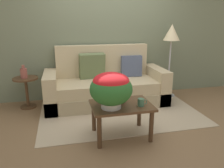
# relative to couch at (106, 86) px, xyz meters

# --- Properties ---
(ground_plane) EXTENTS (14.00, 14.00, 0.00)m
(ground_plane) POSITION_rel_couch_xyz_m (0.14, -0.69, -0.33)
(ground_plane) COLOR brown
(wall_back) EXTENTS (6.40, 0.12, 2.93)m
(wall_back) POSITION_rel_couch_xyz_m (0.14, 0.48, 1.13)
(wall_back) COLOR slate
(wall_back) RESTS_ON ground
(area_rug) EXTENTS (2.68, 1.67, 0.01)m
(area_rug) POSITION_rel_couch_xyz_m (0.14, -0.55, -0.33)
(area_rug) COLOR tan
(area_rug) RESTS_ON ground
(couch) EXTENTS (2.24, 0.90, 1.08)m
(couch) POSITION_rel_couch_xyz_m (0.00, 0.00, 0.00)
(couch) COLOR tan
(couch) RESTS_ON ground
(coffee_table) EXTENTS (0.81, 0.58, 0.47)m
(coffee_table) POSITION_rel_couch_xyz_m (-0.05, -1.31, 0.05)
(coffee_table) COLOR #442D1B
(coffee_table) RESTS_ON ground
(side_table) EXTENTS (0.44, 0.44, 0.56)m
(side_table) POSITION_rel_couch_xyz_m (-1.44, 0.08, 0.05)
(side_table) COLOR #4C331E
(side_table) RESTS_ON ground
(floor_lamp) EXTENTS (0.32, 0.32, 1.46)m
(floor_lamp) POSITION_rel_couch_xyz_m (1.33, 0.07, 0.86)
(floor_lamp) COLOR #B2B2B7
(floor_lamp) RESTS_ON ground
(potted_plant) EXTENTS (0.54, 0.54, 0.46)m
(potted_plant) POSITION_rel_couch_xyz_m (-0.21, -1.40, 0.41)
(potted_plant) COLOR #B7B2A8
(potted_plant) RESTS_ON coffee_table
(coffee_mug) EXTENTS (0.13, 0.09, 0.10)m
(coffee_mug) POSITION_rel_couch_xyz_m (0.18, -1.43, 0.19)
(coffee_mug) COLOR #3D664C
(coffee_mug) RESTS_ON coffee_table
(snack_bowl) EXTENTS (0.13, 0.13, 0.07)m
(snack_bowl) POSITION_rel_couch_xyz_m (-0.03, -1.22, 0.17)
(snack_bowl) COLOR gold
(snack_bowl) RESTS_ON coffee_table
(table_vase) EXTENTS (0.11, 0.11, 0.23)m
(table_vase) POSITION_rel_couch_xyz_m (-1.45, 0.06, 0.32)
(table_vase) COLOR #934C42
(table_vase) RESTS_ON side_table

